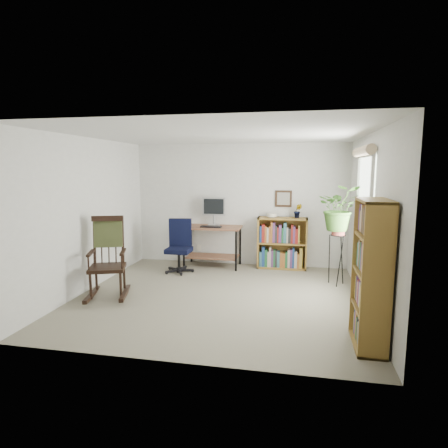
% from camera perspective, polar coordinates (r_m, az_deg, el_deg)
% --- Properties ---
extents(floor, '(4.20, 4.00, 0.00)m').
position_cam_1_polar(floor, '(5.78, -0.78, -10.94)').
color(floor, gray).
rests_on(floor, ground).
extents(ceiling, '(4.20, 4.00, 0.00)m').
position_cam_1_polar(ceiling, '(5.47, -0.83, 13.51)').
color(ceiling, silver).
rests_on(ceiling, ground).
extents(wall_back, '(4.20, 0.00, 2.40)m').
position_cam_1_polar(wall_back, '(7.45, 2.38, 2.92)').
color(wall_back, silver).
rests_on(wall_back, ground).
extents(wall_front, '(4.20, 0.00, 2.40)m').
position_cam_1_polar(wall_front, '(3.59, -7.42, -3.16)').
color(wall_front, silver).
rests_on(wall_front, ground).
extents(wall_left, '(0.00, 4.00, 2.40)m').
position_cam_1_polar(wall_left, '(6.27, -19.93, 1.37)').
color(wall_left, silver).
rests_on(wall_left, ground).
extents(wall_right, '(0.00, 4.00, 2.40)m').
position_cam_1_polar(wall_right, '(5.47, 21.28, 0.33)').
color(wall_right, silver).
rests_on(wall_right, ground).
extents(window, '(0.12, 1.20, 1.50)m').
position_cam_1_polar(window, '(5.73, 20.47, 2.73)').
color(window, silver).
rests_on(window, wall_right).
extents(desk, '(1.11, 0.61, 0.80)m').
position_cam_1_polar(desk, '(7.37, -1.76, -3.44)').
color(desk, brown).
rests_on(desk, floor).
extents(monitor, '(0.46, 0.16, 0.56)m').
position_cam_1_polar(monitor, '(7.40, -1.54, 1.94)').
color(monitor, '#ACACB0').
rests_on(monitor, desk).
extents(keyboard, '(0.40, 0.15, 0.02)m').
position_cam_1_polar(keyboard, '(7.18, -1.99, -0.42)').
color(keyboard, black).
rests_on(keyboard, desk).
extents(office_chair, '(0.62, 0.62, 1.00)m').
position_cam_1_polar(office_chair, '(6.98, -6.92, -3.33)').
color(office_chair, black).
rests_on(office_chair, floor).
extents(rocking_chair, '(0.95, 1.21, 1.23)m').
position_cam_1_polar(rocking_chair, '(5.86, -17.42, -4.80)').
color(rocking_chair, black).
rests_on(rocking_chair, floor).
extents(low_bookshelf, '(0.94, 0.31, 0.99)m').
position_cam_1_polar(low_bookshelf, '(7.30, 8.85, -2.89)').
color(low_bookshelf, olive).
rests_on(low_bookshelf, floor).
extents(tall_bookshelf, '(0.30, 0.70, 1.60)m').
position_cam_1_polar(tall_bookshelf, '(4.32, 21.48, -7.13)').
color(tall_bookshelf, olive).
rests_on(tall_bookshelf, floor).
extents(plant_stand, '(0.34, 0.34, 0.98)m').
position_cam_1_polar(plant_stand, '(6.47, 16.87, -4.65)').
color(plant_stand, black).
rests_on(plant_stand, floor).
extents(spider_plant, '(1.69, 1.88, 1.46)m').
position_cam_1_polar(spider_plant, '(6.32, 17.31, 5.57)').
color(spider_plant, '#366222').
rests_on(spider_plant, plant_stand).
extents(potted_plant_small, '(0.13, 0.24, 0.11)m').
position_cam_1_polar(potted_plant_small, '(7.21, 11.17, 1.34)').
color(potted_plant_small, '#366222').
rests_on(potted_plant_small, low_bookshelf).
extents(framed_picture, '(0.32, 0.04, 0.32)m').
position_cam_1_polar(framed_picture, '(7.33, 9.04, 3.83)').
color(framed_picture, black).
rests_on(framed_picture, wall_back).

